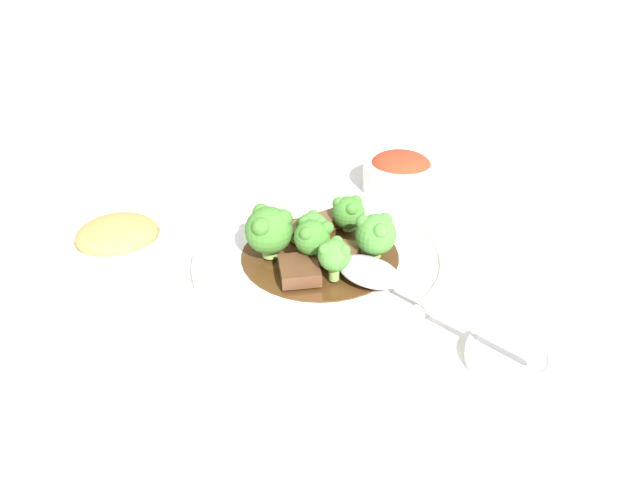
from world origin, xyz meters
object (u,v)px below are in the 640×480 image
beef_strip_1 (341,254)px  broccoli_floret_2 (348,212)px  broccoli_floret_1 (312,237)px  broccoli_floret_0 (334,255)px  sauce_dish (509,356)px  broccoli_floret_5 (376,233)px  broccoli_floret_4 (269,229)px  broccoli_floret_3 (312,228)px  side_bowl_kimchi (400,172)px  serving_spoon (380,277)px  main_plate (320,259)px  beef_strip_2 (316,225)px  beef_strip_0 (299,270)px  side_bowl_appetizer (120,248)px

beef_strip_1 → broccoli_floret_2: (-0.03, -0.05, 0.02)m
beef_strip_1 → broccoli_floret_1: size_ratio=1.17×
broccoli_floret_0 → sauce_dish: bearing=124.1°
broccoli_floret_0 → broccoli_floret_1: size_ratio=0.93×
broccoli_floret_1 → broccoli_floret_5: same height
broccoli_floret_1 → broccoli_floret_4: size_ratio=0.86×
broccoli_floret_0 → broccoli_floret_3: broccoli_floret_0 is taller
broccoli_floret_1 → broccoli_floret_2: bearing=-143.4°
broccoli_floret_4 → broccoli_floret_5: 0.11m
beef_strip_1 → sauce_dish: 0.20m
side_bowl_kimchi → serving_spoon: bearing=56.8°
broccoli_floret_5 → side_bowl_kimchi: size_ratio=0.48×
broccoli_floret_2 → sauce_dish: size_ratio=0.53×
broccoli_floret_0 → broccoli_floret_1: 0.04m
broccoli_floret_2 → main_plate: bearing=33.8°
beef_strip_2 → broccoli_floret_1: 0.07m
beef_strip_0 → broccoli_floret_4: bearing=-72.2°
broccoli_floret_4 → broccoli_floret_5: bearing=158.0°
broccoli_floret_0 → broccoli_floret_4: broccoli_floret_4 is taller
broccoli_floret_5 → side_bowl_appetizer: 0.27m
broccoli_floret_5 → side_bowl_appetizer: bearing=-21.6°
beef_strip_0 → broccoli_floret_0: bearing=148.9°
main_plate → broccoli_floret_4: (0.05, -0.01, 0.04)m
main_plate → broccoli_floret_4: broccoli_floret_4 is taller
main_plate → beef_strip_1: size_ratio=4.86×
broccoli_floret_1 → broccoli_floret_3: (-0.01, -0.02, -0.00)m
broccoli_floret_0 → side_bowl_appetizer: broccoli_floret_0 is taller
broccoli_floret_2 → beef_strip_1: bearing=58.9°
broccoli_floret_3 → main_plate: bearing=119.6°
beef_strip_2 → side_bowl_kimchi: bearing=-150.2°
beef_strip_1 → side_bowl_kimchi: (-0.16, -0.16, 0.00)m
main_plate → broccoli_floret_5: (-0.05, 0.03, 0.04)m
broccoli_floret_0 → main_plate: bearing=-97.0°
beef_strip_1 → side_bowl_kimchi: side_bowl_kimchi is taller
beef_strip_0 → broccoli_floret_3: size_ratio=1.26×
side_bowl_appetizer → broccoli_floret_1: bearing=155.2°
main_plate → broccoli_floret_4: size_ratio=4.86×
beef_strip_0 → serving_spoon: size_ratio=0.25×
broccoli_floret_5 → serving_spoon: 0.06m
broccoli_floret_3 → side_bowl_kimchi: broccoli_floret_3 is taller
beef_strip_1 → broccoli_floret_3: bearing=-52.8°
beef_strip_1 → broccoli_floret_0: 0.05m
side_bowl_appetizer → sauce_dish: size_ratio=1.42×
broccoli_floret_4 → broccoli_floret_0: bearing=124.6°
broccoli_floret_2 → side_bowl_kimchi: broccoli_floret_2 is taller
main_plate → broccoli_floret_5: bearing=150.8°
broccoli_floret_0 → broccoli_floret_1: (0.01, -0.04, 0.00)m
broccoli_floret_0 → broccoli_floret_3: 0.06m
beef_strip_1 → broccoli_floret_5: broccoli_floret_5 is taller
beef_strip_0 → broccoli_floret_1: broccoli_floret_1 is taller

